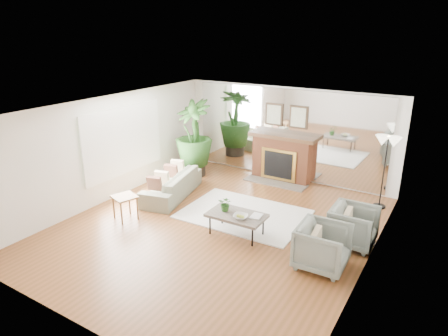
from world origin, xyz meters
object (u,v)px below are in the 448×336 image
Objects in this scene: sofa at (172,185)px; floor_lamp at (387,147)px; coffee_table at (237,216)px; side_table at (125,200)px; armchair_front at (323,247)px; potted_ficus at (194,136)px; armchair_back at (353,226)px; fireplace at (282,157)px.

sofa is 5.10m from floor_lamp.
floor_lamp is (2.18, 2.89, 1.04)m from coffee_table.
side_table reaches higher than coffee_table.
coffee_table is 1.34× the size of armchair_front.
armchair_back is at bearing -17.82° from potted_ficus.
sofa is 3.44× the size of side_table.
fireplace is 2.85m from floor_lamp.
fireplace is 3.10m from sofa.
fireplace is at bearing 64.49° from side_table.
armchair_front is 1.45× the size of side_table.
fireplace is 4.42m from side_table.
coffee_table is at bearing -41.14° from potted_ficus.
floor_lamp is at bearing -3.43° from armchair_back.
fireplace is 3.44× the size of side_table.
floor_lamp is (4.93, 0.49, 0.31)m from potted_ficus.
side_table is at bearing 107.60° from armchair_back.
floor_lamp reaches higher than coffee_table.
armchair_front is 4.27m from side_table.
sofa is 1.20× the size of floor_lamp.
sofa reaches higher than side_table.
fireplace is at bearing 23.03° from potted_ficus.
coffee_table is at bearing -127.02° from floor_lamp.
potted_ficus is at bearing -174.29° from floor_lamp.
coffee_table is 2.52m from sofa.
sofa is 2.37× the size of armchair_front.
sofa is 2.43× the size of armchair_back.
side_table is at bearing 93.83° from armchair_front.
armchair_front is at bearing -56.61° from fireplace.
armchair_back is 4.74m from side_table.
coffee_table is at bearing -81.22° from fireplace.
armchair_back is 0.50× the size of floor_lamp.
sofa reaches higher than coffee_table.
armchair_front is (2.35, -3.56, -0.27)m from fireplace.
fireplace is 1.77× the size of coffee_table.
fireplace is 1.00× the size of sofa.
armchair_back reaches higher than side_table.
armchair_back reaches higher than sofa.
coffee_table is 3.72m from potted_ficus.
potted_ficus is 4.97m from floor_lamp.
potted_ficus reaches higher than armchair_back.
armchair_back is at bearing 22.16° from coffee_table.
potted_ficus is at bearing 96.21° from side_table.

